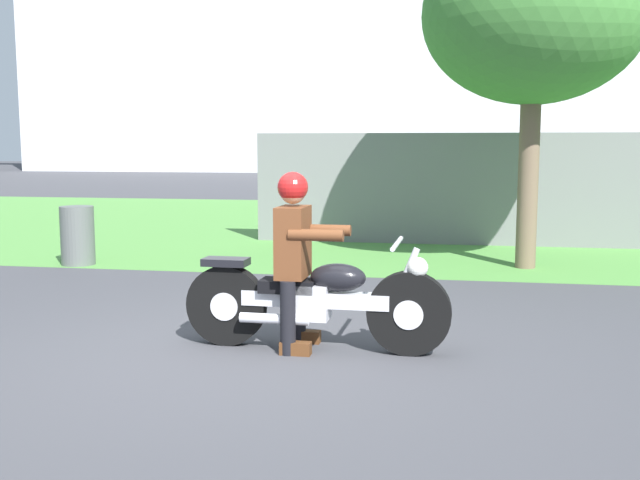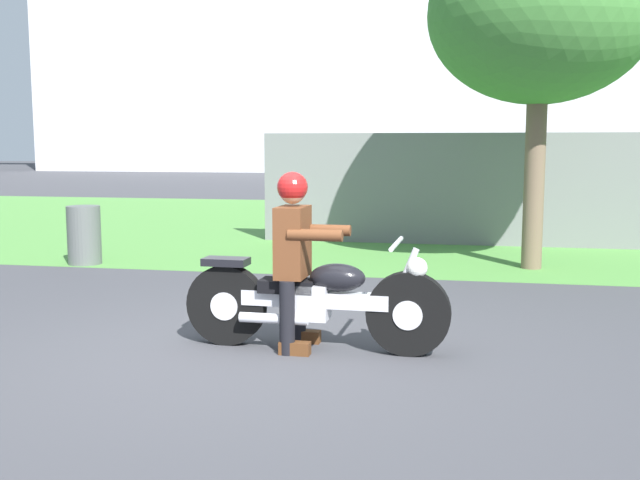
{
  "view_description": "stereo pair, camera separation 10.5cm",
  "coord_description": "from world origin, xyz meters",
  "views": [
    {
      "loc": [
        1.58,
        -5.28,
        1.61
      ],
      "look_at": [
        0.54,
        0.53,
        0.85
      ],
      "focal_mm": 41.49,
      "sensor_mm": 36.0,
      "label": 1
    },
    {
      "loc": [
        1.69,
        -5.26,
        1.61
      ],
      "look_at": [
        0.54,
        0.53,
        0.85
      ],
      "focal_mm": 41.49,
      "sensor_mm": 36.0,
      "label": 2
    }
  ],
  "objects": [
    {
      "name": "rider_lead",
      "position": [
        0.37,
        0.33,
        0.82
      ],
      "size": [
        0.55,
        0.48,
        1.41
      ],
      "rotation": [
        0.0,
        0.0,
        -0.02
      ],
      "color": "black",
      "rests_on": "ground"
    },
    {
      "name": "ground",
      "position": [
        0.0,
        0.0,
        0.0
      ],
      "size": [
        120.0,
        120.0,
        0.0
      ],
      "primitive_type": "plane",
      "color": "#424247"
    },
    {
      "name": "trash_can",
      "position": [
        -3.38,
        3.84,
        0.4
      ],
      "size": [
        0.45,
        0.45,
        0.79
      ],
      "primitive_type": "cylinder",
      "color": "#595E5B",
      "rests_on": "ground"
    },
    {
      "name": "motorcycle_lead",
      "position": [
        0.54,
        0.33,
        0.4
      ],
      "size": [
        2.12,
        0.66,
        0.88
      ],
      "rotation": [
        0.0,
        0.0,
        -0.02
      ],
      "color": "black",
      "rests_on": "ground"
    },
    {
      "name": "stadium_facade",
      "position": [
        -0.31,
        39.9,
        8.06
      ],
      "size": [
        47.96,
        8.0,
        16.11
      ],
      "primitive_type": "cube",
      "color": "silver",
      "rests_on": "ground"
    },
    {
      "name": "grass_verge",
      "position": [
        0.0,
        9.58,
        0.0
      ],
      "size": [
        60.0,
        12.0,
        0.01
      ],
      "primitive_type": "cube",
      "color": "#549342",
      "rests_on": "ground"
    },
    {
      "name": "tree_roadside",
      "position": [
        2.54,
        4.66,
        3.23
      ],
      "size": [
        2.83,
        2.83,
        4.38
      ],
      "color": "brown",
      "rests_on": "ground"
    },
    {
      "name": "fence_segment",
      "position": [
        1.84,
        6.79,
        0.9
      ],
      "size": [
        7.0,
        0.06,
        1.8
      ],
      "primitive_type": "cube",
      "color": "slate",
      "rests_on": "ground"
    }
  ]
}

